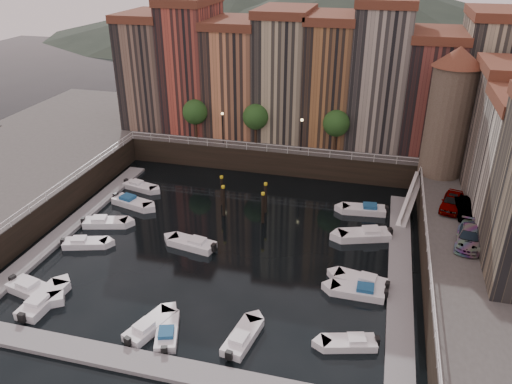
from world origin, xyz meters
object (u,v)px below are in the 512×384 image
(boat_left_2, at_px, (105,222))
(car_a, at_px, (452,202))
(gangway, at_px, (411,197))
(boat_left_1, at_px, (84,243))
(car_b, at_px, (464,210))
(boat_left_0, at_px, (33,290))
(mooring_pilings, at_px, (243,200))
(corner_tower, at_px, (450,111))
(car_c, at_px, (469,238))

(boat_left_2, height_order, car_a, car_a)
(gangway, height_order, boat_left_1, gangway)
(car_a, distance_m, car_b, 1.55)
(boat_left_2, distance_m, car_b, 35.18)
(boat_left_0, bearing_deg, mooring_pilings, 66.55)
(boat_left_2, bearing_deg, mooring_pilings, 9.88)
(gangway, distance_m, mooring_pilings, 17.72)
(corner_tower, bearing_deg, car_c, -84.79)
(corner_tower, height_order, boat_left_0, corner_tower)
(corner_tower, height_order, car_a, corner_tower)
(gangway, relative_size, mooring_pilings, 1.47)
(boat_left_0, height_order, car_a, car_a)
(boat_left_0, bearing_deg, corner_tower, 51.99)
(boat_left_0, bearing_deg, boat_left_2, 103.49)
(gangway, bearing_deg, corner_tower, 57.20)
(mooring_pilings, xyz_separation_m, car_a, (20.55, 0.57, 2.11))
(corner_tower, relative_size, car_c, 2.81)
(corner_tower, height_order, gangway, corner_tower)
(gangway, height_order, mooring_pilings, gangway)
(mooring_pilings, bearing_deg, car_a, 1.58)
(mooring_pilings, bearing_deg, corner_tower, 24.49)
(corner_tower, xyz_separation_m, gangway, (-2.90, -4.50, -8.28))
(boat_left_0, bearing_deg, gangway, 49.41)
(boat_left_0, xyz_separation_m, boat_left_2, (-0.08, 11.50, -0.04))
(mooring_pilings, relative_size, car_c, 1.15)
(boat_left_1, bearing_deg, car_c, -9.69)
(gangway, relative_size, car_c, 1.69)
(boat_left_0, bearing_deg, car_a, 41.41)
(car_c, bearing_deg, boat_left_2, -169.26)
(corner_tower, height_order, boat_left_1, corner_tower)
(car_b, bearing_deg, car_a, 121.16)
(corner_tower, distance_m, boat_left_0, 43.49)
(gangway, height_order, car_b, car_b)
(boat_left_2, bearing_deg, car_c, -14.42)
(gangway, distance_m, car_c, 11.35)
(corner_tower, xyz_separation_m, car_b, (1.55, -9.73, -6.46))
(gangway, distance_m, boat_left_2, 32.00)
(car_a, relative_size, car_c, 0.91)
(car_c, bearing_deg, boat_left_0, -150.78)
(boat_left_0, distance_m, boat_left_1, 7.51)
(boat_left_1, relative_size, car_a, 0.98)
(gangway, height_order, boat_left_0, gangway)
(boat_left_1, relative_size, car_c, 0.89)
(car_a, bearing_deg, mooring_pilings, -164.60)
(corner_tower, xyz_separation_m, boat_left_0, (-32.97, -26.61, -9.80))
(car_b, bearing_deg, boat_left_1, -173.95)
(corner_tower, distance_m, car_b, 11.78)
(car_a, bearing_deg, gangway, 144.22)
(boat_left_1, height_order, car_b, car_b)
(car_a, bearing_deg, boat_left_0, -137.86)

